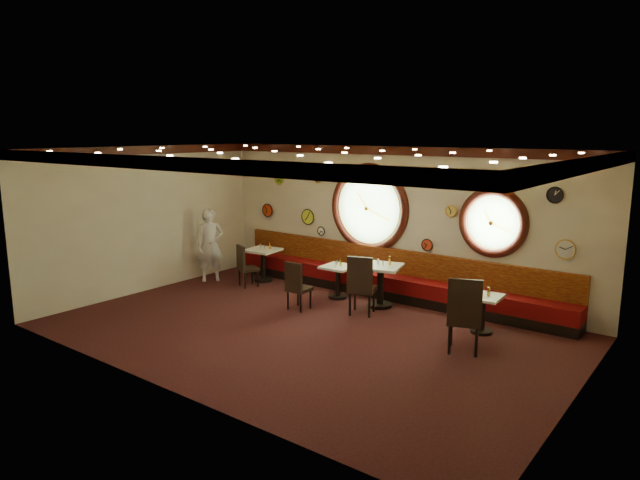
{
  "coord_description": "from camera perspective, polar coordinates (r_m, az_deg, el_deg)",
  "views": [
    {
      "loc": [
        6.08,
        -7.57,
        3.52
      ],
      "look_at": [
        -0.3,
        0.8,
        1.5
      ],
      "focal_mm": 32.0,
      "sensor_mm": 36.0,
      "label": 1
    }
  ],
  "objects": [
    {
      "name": "porthole_left_glass",
      "position": [
        12.61,
        4.96,
        3.22
      ],
      "size": [
        1.66,
        0.02,
        1.66
      ],
      "primitive_type": "cylinder",
      "rotation": [
        1.57,
        0.0,
        0.0
      ],
      "color": "#93CF7C",
      "rests_on": "wall_back"
    },
    {
      "name": "wall_front",
      "position": [
        7.84,
        -15.3,
        -3.7
      ],
      "size": [
        9.0,
        0.02,
        3.2
      ],
      "primitive_type": "cube",
      "color": "beige",
      "rests_on": "floor"
    },
    {
      "name": "condiment_c_salt",
      "position": [
        11.6,
        5.85,
        -2.16
      ],
      "size": [
        0.04,
        0.04,
        0.1
      ],
      "primitive_type": "cylinder",
      "color": "silver",
      "rests_on": "table_c"
    },
    {
      "name": "table_d",
      "position": [
        10.49,
        15.93,
        -6.66
      ],
      "size": [
        0.65,
        0.65,
        0.69
      ],
      "color": "black",
      "rests_on": "floor"
    },
    {
      "name": "ceiling",
      "position": [
        9.71,
        -1.48,
        8.98
      ],
      "size": [
        9.0,
        6.0,
        0.02
      ],
      "primitive_type": "cube",
      "color": "gold",
      "rests_on": "wall_back"
    },
    {
      "name": "wall_clock_8",
      "position": [
        13.32,
        -0.2,
        6.26
      ],
      "size": [
        0.24,
        0.03,
        0.24
      ],
      "primitive_type": "cylinder",
      "rotation": [
        1.57,
        0.0,
        0.0
      ],
      "color": "black",
      "rests_on": "wall_back"
    },
    {
      "name": "porthole_right_ring",
      "position": [
        11.35,
        16.86,
        1.68
      ],
      "size": [
        1.09,
        0.03,
        1.09
      ],
      "primitive_type": "torus",
      "rotation": [
        1.57,
        0.0,
        0.0
      ],
      "color": "gold",
      "rests_on": "wall_back"
    },
    {
      "name": "chair_b",
      "position": [
        11.32,
        -2.39,
        -4.29
      ],
      "size": [
        0.42,
        0.42,
        0.61
      ],
      "rotation": [
        0.0,
        0.0,
        0.01
      ],
      "color": "black",
      "rests_on": "floor"
    },
    {
      "name": "wall_clock_5",
      "position": [
        11.65,
        13.01,
        2.84
      ],
      "size": [
        0.22,
        0.03,
        0.22
      ],
      "primitive_type": "cylinder",
      "rotation": [
        1.57,
        0.0,
        0.0
      ],
      "color": "#F4D051",
      "rests_on": "wall_back"
    },
    {
      "name": "condiment_a_salt",
      "position": [
        13.61,
        -5.96,
        -0.6
      ],
      "size": [
        0.04,
        0.04,
        0.11
      ],
      "primitive_type": "cylinder",
      "color": "silver",
      "rests_on": "table_a"
    },
    {
      "name": "porthole_left_ring",
      "position": [
        12.57,
        4.85,
        3.19
      ],
      "size": [
        1.61,
        0.03,
        1.61
      ],
      "primitive_type": "torus",
      "rotation": [
        1.57,
        0.0,
        0.0
      ],
      "color": "gold",
      "rests_on": "wall_back"
    },
    {
      "name": "table_b",
      "position": [
        12.16,
        1.82,
        -3.8
      ],
      "size": [
        0.67,
        0.67,
        0.7
      ],
      "color": "black",
      "rests_on": "floor"
    },
    {
      "name": "waiter",
      "position": [
        13.73,
        -10.92,
        -0.49
      ],
      "size": [
        0.71,
        0.75,
        1.72
      ],
      "primitive_type": "imported",
      "rotation": [
        0.0,
        0.0,
        0.91
      ],
      "color": "white",
      "rests_on": "floor"
    },
    {
      "name": "wall_clock_2",
      "position": [
        14.08,
        -4.1,
        6.07
      ],
      "size": [
        0.26,
        0.03,
        0.26
      ],
      "primitive_type": "cylinder",
      "rotation": [
        1.57,
        0.0,
        0.0
      ],
      "color": "#80B524",
      "rests_on": "wall_back"
    },
    {
      "name": "condiment_b_pepper",
      "position": [
        12.04,
        1.57,
        -2.39
      ],
      "size": [
        0.04,
        0.04,
        0.11
      ],
      "primitive_type": "cylinder",
      "color": "silver",
      "rests_on": "table_b"
    },
    {
      "name": "porthole_right_glass",
      "position": [
        11.39,
        16.94,
        1.7
      ],
      "size": [
        1.1,
        0.02,
        1.1
      ],
      "primitive_type": "cylinder",
      "rotation": [
        1.57,
        0.0,
        0.0
      ],
      "color": "#93CF7C",
      "rests_on": "wall_back"
    },
    {
      "name": "wall_back",
      "position": [
        12.34,
        7.31,
        1.83
      ],
      "size": [
        9.0,
        0.02,
        3.2
      ],
      "primitive_type": "cube",
      "color": "beige",
      "rests_on": "floor"
    },
    {
      "name": "banquette_back",
      "position": [
        12.45,
        7.08,
        -2.07
      ],
      "size": [
        8.0,
        0.1,
        0.55
      ],
      "primitive_type": "cube",
      "color": "#5E0B07",
      "rests_on": "wall_back"
    },
    {
      "name": "wall_left",
      "position": [
        13.15,
        -16.94,
        2.0
      ],
      "size": [
        0.02,
        6.0,
        3.2
      ],
      "primitive_type": "cube",
      "color": "beige",
      "rests_on": "floor"
    },
    {
      "name": "wall_clock_7",
      "position": [
        14.44,
        -5.25,
        2.98
      ],
      "size": [
        0.32,
        0.03,
        0.32
      ],
      "primitive_type": "cylinder",
      "rotation": [
        1.57,
        0.0,
        0.0
      ],
      "color": "red",
      "rests_on": "wall_back"
    },
    {
      "name": "condiment_d_bottle",
      "position": [
        10.39,
        16.51,
        -4.97
      ],
      "size": [
        0.05,
        0.05,
        0.15
      ],
      "primitive_type": "cylinder",
      "color": "gold",
      "rests_on": "table_d"
    },
    {
      "name": "molding_right",
      "position": [
        7.76,
        25.32,
        6.81
      ],
      "size": [
        0.1,
        6.0,
        0.18
      ],
      "primitive_type": "cube",
      "color": "#340F09",
      "rests_on": "wall_back"
    },
    {
      "name": "condiment_a_bottle",
      "position": [
        13.5,
        -5.0,
        -0.56
      ],
      "size": [
        0.05,
        0.05,
        0.16
      ],
      "primitive_type": "cylinder",
      "color": "orange",
      "rests_on": "table_a"
    },
    {
      "name": "chair_a",
      "position": [
        13.12,
        -7.55,
        -2.3
      ],
      "size": [
        0.53,
        0.53,
        0.6
      ],
      "rotation": [
        0.0,
        0.0,
        -0.4
      ],
      "color": "black",
      "rests_on": "floor"
    },
    {
      "name": "chair_d",
      "position": [
        9.38,
        14.25,
        -6.85
      ],
      "size": [
        0.68,
        0.68,
        0.78
      ],
      "rotation": [
        0.0,
        0.0,
        0.37
      ],
      "color": "black",
      "rests_on": "floor"
    },
    {
      "name": "porthole_right_frame",
      "position": [
        11.37,
        16.92,
        1.7
      ],
      "size": [
        1.38,
        0.18,
        1.38
      ],
      "primitive_type": "torus",
      "rotation": [
        1.57,
        0.0,
        0.0
      ],
      "color": "#340F09",
      "rests_on": "wall_back"
    },
    {
      "name": "floor",
      "position": [
        10.33,
        -1.39,
        -9.07
      ],
      "size": [
        9.0,
        6.0,
        0.0
      ],
      "primitive_type": "cube",
      "color": "black",
      "rests_on": "ground"
    },
    {
      "name": "condiment_c_pepper",
      "position": [
        11.52,
        6.31,
        -2.3
      ],
      "size": [
        0.03,
        0.03,
        0.09
      ],
      "primitive_type": "cylinder",
      "color": "silver",
      "rests_on": "table_c"
    },
    {
      "name": "banquette_base",
      "position": [
        12.43,
        6.49,
        -5.17
      ],
      "size": [
        8.0,
        0.55,
        0.2
      ],
      "primitive_type": "cube",
      "color": "black",
      "rests_on": "floor"
    },
    {
      "name": "wall_right",
      "position": [
        7.97,
        24.79,
        -4.1
      ],
      "size": [
        0.02,
        6.0,
        3.2
      ],
      "primitive_type": "cube",
      "color": "beige",
      "rests_on": "floor"
    },
    {
      "name": "wall_clock_3",
      "position": [
        13.61,
        -1.2,
        2.33
      ],
      "size": [
        0.36,
        0.03,
        0.36
      ],
      "primitive_type": "cylinder",
      "rotation": [
        1.57,
        0.0,
        0.0
      ],
      "color": "yellow",
      "rests_on": "wall_back"
    },
    {
      "name": "condiment_d_pepper",
      "position": [
        10.39,
        15.91,
        -5.1
      ],
      "size": [
        0.03,
        0.03,
        0.09
      ],
      "primitive_type": "cylinder",
      "color": "silver",
      "rests_on": "table_d"
    },
    {
      "name": "condiment_b_bottle",
      "position": [
        12.06,
        2.08,
        -2.25
      ],
      "size": [
        0.05,
        0.05,
        0.16
      ],
      "primitive_type": "cylinder",
      "color": "gold",
      "rests_on": "table_b"
    },
    {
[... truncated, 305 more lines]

